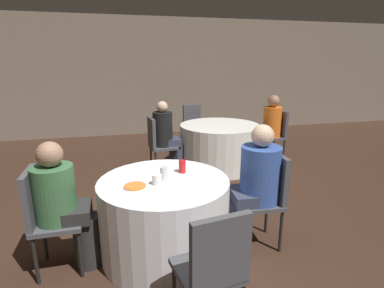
{
  "coord_description": "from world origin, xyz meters",
  "views": [
    {
      "loc": [
        -0.29,
        -2.39,
        1.76
      ],
      "look_at": [
        0.51,
        0.88,
        0.84
      ],
      "focal_mm": 28.0,
      "sensor_mm": 36.0,
      "label": 1
    }
  ],
  "objects_px": {
    "chair_far_east": "(276,131)",
    "chair_far_west": "(157,141)",
    "pizza_plate_near": "(135,186)",
    "person_blue_shirt": "(254,185)",
    "chair_near_east": "(268,191)",
    "chair_far_north": "(194,124)",
    "table_far": "(219,146)",
    "soda_can_red": "(182,166)",
    "person_orange_shirt": "(268,129)",
    "chair_near_south": "(214,265)",
    "chair_near_west": "(45,212)",
    "table_near": "(165,217)",
    "soda_can_silver": "(164,174)",
    "person_green_jacket": "(66,206)",
    "person_black_shirt": "(168,138)"
  },
  "relations": [
    {
      "from": "chair_far_east",
      "to": "chair_far_west",
      "type": "bearing_deg",
      "value": 91.85
    },
    {
      "from": "chair_far_east",
      "to": "pizza_plate_near",
      "type": "bearing_deg",
      "value": 129.34
    },
    {
      "from": "person_blue_shirt",
      "to": "pizza_plate_near",
      "type": "xyz_separation_m",
      "value": [
        -1.11,
        -0.03,
        0.11
      ]
    },
    {
      "from": "chair_near_east",
      "to": "chair_far_north",
      "type": "height_order",
      "value": "same"
    },
    {
      "from": "table_far",
      "to": "chair_near_east",
      "type": "height_order",
      "value": "chair_near_east"
    },
    {
      "from": "table_far",
      "to": "soda_can_red",
      "type": "xyz_separation_m",
      "value": [
        -1.09,
        -2.06,
        0.43
      ]
    },
    {
      "from": "chair_far_west",
      "to": "chair_far_east",
      "type": "relative_size",
      "value": 1.0
    },
    {
      "from": "chair_far_north",
      "to": "person_blue_shirt",
      "type": "bearing_deg",
      "value": 75.6
    },
    {
      "from": "chair_far_west",
      "to": "chair_far_east",
      "type": "distance_m",
      "value": 2.17
    },
    {
      "from": "person_orange_shirt",
      "to": "pizza_plate_near",
      "type": "relative_size",
      "value": 5.93
    },
    {
      "from": "chair_near_south",
      "to": "person_orange_shirt",
      "type": "distance_m",
      "value": 3.83
    },
    {
      "from": "chair_near_west",
      "to": "person_blue_shirt",
      "type": "bearing_deg",
      "value": 87.61
    },
    {
      "from": "table_near",
      "to": "chair_near_east",
      "type": "bearing_deg",
      "value": -4.6
    },
    {
      "from": "pizza_plate_near",
      "to": "soda_can_silver",
      "type": "xyz_separation_m",
      "value": [
        0.26,
        0.1,
        0.05
      ]
    },
    {
      "from": "chair_far_west",
      "to": "chair_near_west",
      "type": "bearing_deg",
      "value": -36.1
    },
    {
      "from": "chair_far_west",
      "to": "pizza_plate_near",
      "type": "distance_m",
      "value": 2.25
    },
    {
      "from": "chair_near_south",
      "to": "person_green_jacket",
      "type": "distance_m",
      "value": 1.4
    },
    {
      "from": "chair_far_north",
      "to": "pizza_plate_near",
      "type": "xyz_separation_m",
      "value": [
        -1.36,
        -3.38,
        0.19
      ]
    },
    {
      "from": "pizza_plate_near",
      "to": "person_black_shirt",
      "type": "bearing_deg",
      "value": 73.89
    },
    {
      "from": "table_far",
      "to": "person_green_jacket",
      "type": "height_order",
      "value": "person_green_jacket"
    },
    {
      "from": "chair_near_west",
      "to": "table_near",
      "type": "bearing_deg",
      "value": 90.0
    },
    {
      "from": "person_green_jacket",
      "to": "soda_can_red",
      "type": "height_order",
      "value": "person_green_jacket"
    },
    {
      "from": "person_orange_shirt",
      "to": "person_blue_shirt",
      "type": "distance_m",
      "value": 2.68
    },
    {
      "from": "person_black_shirt",
      "to": "person_orange_shirt",
      "type": "bearing_deg",
      "value": 88.15
    },
    {
      "from": "chair_near_east",
      "to": "chair_far_west",
      "type": "xyz_separation_m",
      "value": [
        -0.79,
        2.17,
        0.0
      ]
    },
    {
      "from": "chair_near_east",
      "to": "chair_far_east",
      "type": "height_order",
      "value": "same"
    },
    {
      "from": "chair_near_east",
      "to": "person_green_jacket",
      "type": "relative_size",
      "value": 0.8
    },
    {
      "from": "soda_can_red",
      "to": "person_blue_shirt",
      "type": "bearing_deg",
      "value": -18.34
    },
    {
      "from": "table_far",
      "to": "chair_far_west",
      "type": "distance_m",
      "value": 1.1
    },
    {
      "from": "soda_can_silver",
      "to": "chair_near_west",
      "type": "bearing_deg",
      "value": -179.4
    },
    {
      "from": "person_green_jacket",
      "to": "soda_can_red",
      "type": "relative_size",
      "value": 9.46
    },
    {
      "from": "chair_far_north",
      "to": "chair_far_west",
      "type": "bearing_deg",
      "value": 42.98
    },
    {
      "from": "soda_can_silver",
      "to": "table_near",
      "type": "bearing_deg",
      "value": 171.9
    },
    {
      "from": "table_near",
      "to": "person_orange_shirt",
      "type": "height_order",
      "value": "person_orange_shirt"
    },
    {
      "from": "chair_far_west",
      "to": "person_blue_shirt",
      "type": "relative_size",
      "value": 0.76
    },
    {
      "from": "table_far",
      "to": "chair_far_west",
      "type": "xyz_separation_m",
      "value": [
        -1.08,
        -0.12,
        0.19
      ]
    },
    {
      "from": "soda_can_red",
      "to": "person_green_jacket",
      "type": "bearing_deg",
      "value": -171.52
    },
    {
      "from": "chair_near_west",
      "to": "person_black_shirt",
      "type": "relative_size",
      "value": 0.79
    },
    {
      "from": "soda_can_silver",
      "to": "table_far",
      "type": "bearing_deg",
      "value": 59.71
    },
    {
      "from": "person_orange_shirt",
      "to": "soda_can_red",
      "type": "height_order",
      "value": "person_orange_shirt"
    },
    {
      "from": "table_near",
      "to": "chair_far_east",
      "type": "height_order",
      "value": "chair_far_east"
    },
    {
      "from": "person_black_shirt",
      "to": "pizza_plate_near",
      "type": "bearing_deg",
      "value": -22.19
    },
    {
      "from": "table_far",
      "to": "chair_near_east",
      "type": "relative_size",
      "value": 1.45
    },
    {
      "from": "person_orange_shirt",
      "to": "person_blue_shirt",
      "type": "height_order",
      "value": "person_blue_shirt"
    },
    {
      "from": "table_far",
      "to": "person_blue_shirt",
      "type": "bearing_deg",
      "value": -100.98
    },
    {
      "from": "chair_far_north",
      "to": "person_green_jacket",
      "type": "bearing_deg",
      "value": 49.34
    },
    {
      "from": "person_black_shirt",
      "to": "soda_can_silver",
      "type": "distance_m",
      "value": 2.15
    },
    {
      "from": "table_far",
      "to": "person_orange_shirt",
      "type": "bearing_deg",
      "value": 2.38
    },
    {
      "from": "chair_far_north",
      "to": "soda_can_red",
      "type": "height_order",
      "value": "chair_far_north"
    },
    {
      "from": "table_far",
      "to": "chair_far_east",
      "type": "xyz_separation_m",
      "value": [
        1.09,
        0.05,
        0.19
      ]
    }
  ]
}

